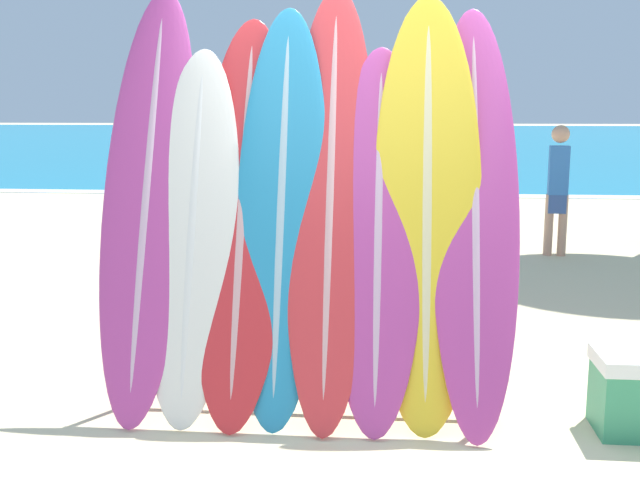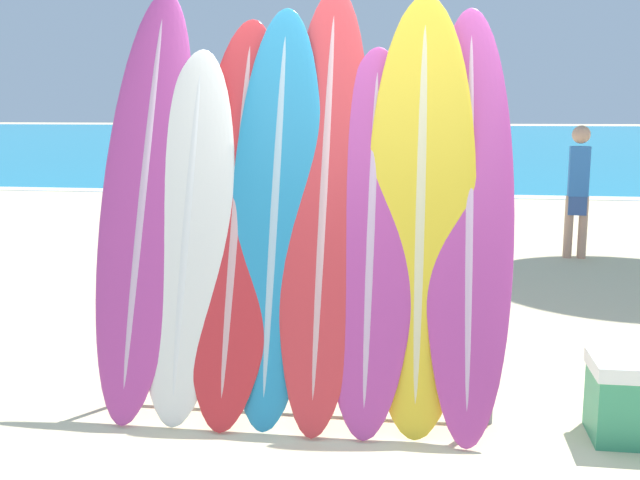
# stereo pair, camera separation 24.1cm
# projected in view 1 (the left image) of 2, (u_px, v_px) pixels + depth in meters

# --- Properties ---
(ground_plane) EXTENTS (160.00, 160.00, 0.00)m
(ground_plane) POSITION_uv_depth(u_px,v_px,m) (373.00, 434.00, 3.99)
(ground_plane) COLOR beige
(ocean_water) EXTENTS (120.00, 60.00, 0.01)m
(ocean_water) POSITION_uv_depth(u_px,v_px,m) (390.00, 138.00, 43.61)
(ocean_water) COLOR teal
(ocean_water) RESTS_ON ground_plane
(surfboard_rack) EXTENTS (2.15, 0.04, 0.84)m
(surfboard_rack) POSITION_uv_depth(u_px,v_px,m) (307.00, 335.00, 4.19)
(surfboard_rack) COLOR slate
(surfboard_rack) RESTS_ON ground_plane
(surfboard_slot_0) EXTENTS (0.52, 1.03, 2.43)m
(surfboard_slot_0) POSITION_uv_depth(u_px,v_px,m) (148.00, 197.00, 4.26)
(surfboard_slot_0) COLOR #B23D8E
(surfboard_slot_0) RESTS_ON ground_plane
(surfboard_slot_1) EXTENTS (0.52, 0.83, 2.07)m
(surfboard_slot_1) POSITION_uv_depth(u_px,v_px,m) (193.00, 231.00, 4.19)
(surfboard_slot_1) COLOR silver
(surfboard_slot_1) RESTS_ON ground_plane
(surfboard_slot_2) EXTENTS (0.54, 0.97, 2.25)m
(surfboard_slot_2) POSITION_uv_depth(u_px,v_px,m) (242.00, 214.00, 4.20)
(surfboard_slot_2) COLOR red
(surfboard_slot_2) RESTS_ON ground_plane
(surfboard_slot_3) EXTENTS (0.52, 0.88, 2.30)m
(surfboard_slot_3) POSITION_uv_depth(u_px,v_px,m) (282.00, 210.00, 4.17)
(surfboard_slot_3) COLOR teal
(surfboard_slot_3) RESTS_ON ground_plane
(surfboard_slot_4) EXTENTS (0.50, 1.06, 2.44)m
(surfboard_slot_4) POSITION_uv_depth(u_px,v_px,m) (330.00, 198.00, 4.17)
(surfboard_slot_4) COLOR red
(surfboard_slot_4) RESTS_ON ground_plane
(surfboard_slot_5) EXTENTS (0.50, 0.88, 2.08)m
(surfboard_slot_5) POSITION_uv_depth(u_px,v_px,m) (378.00, 233.00, 4.10)
(surfboard_slot_5) COLOR #B23D8E
(surfboard_slot_5) RESTS_ON ground_plane
(surfboard_slot_6) EXTENTS (0.60, 0.84, 2.36)m
(surfboard_slot_6) POSITION_uv_depth(u_px,v_px,m) (427.00, 207.00, 4.09)
(surfboard_slot_6) COLOR yellow
(surfboard_slot_6) RESTS_ON ground_plane
(surfboard_slot_7) EXTENTS (0.48, 1.03, 2.30)m
(surfboard_slot_7) POSITION_uv_depth(u_px,v_px,m) (475.00, 213.00, 4.09)
(surfboard_slot_7) COLOR #B23D8E
(surfboard_slot_7) RESTS_ON ground_plane
(person_near_water) EXTENTS (0.26, 0.20, 1.52)m
(person_near_water) POSITION_uv_depth(u_px,v_px,m) (558.00, 185.00, 8.67)
(person_near_water) COLOR tan
(person_near_water) RESTS_ON ground_plane
(person_mid_beach) EXTENTS (0.29, 0.27, 1.70)m
(person_mid_beach) POSITION_uv_depth(u_px,v_px,m) (267.00, 169.00, 9.70)
(person_mid_beach) COLOR #846047
(person_mid_beach) RESTS_ON ground_plane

